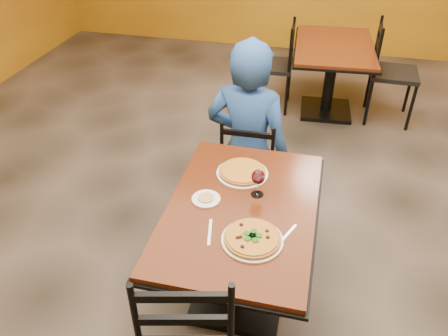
% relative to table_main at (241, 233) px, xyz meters
% --- Properties ---
extents(floor, '(7.00, 8.00, 0.01)m').
position_rel_table_main_xyz_m(floor, '(0.00, 0.50, -0.56)').
color(floor, black).
rests_on(floor, ground).
extents(table_main, '(0.83, 1.23, 0.75)m').
position_rel_table_main_xyz_m(table_main, '(0.00, 0.00, 0.00)').
color(table_main, '#5B210E').
rests_on(table_main, floor).
extents(table_second, '(0.87, 1.22, 0.75)m').
position_rel_table_main_xyz_m(table_second, '(0.41, 2.67, -0.00)').
color(table_second, '#5B210E').
rests_on(table_second, floor).
extents(chair_main_far, '(0.39, 0.39, 0.86)m').
position_rel_table_main_xyz_m(chair_main_far, '(-0.11, 0.87, -0.13)').
color(chair_main_far, black).
rests_on(chair_main_far, floor).
extents(chair_second_left, '(0.44, 0.44, 0.94)m').
position_rel_table_main_xyz_m(chair_second_left, '(-0.21, 2.67, -0.09)').
color(chair_second_left, black).
rests_on(chair_second_left, floor).
extents(chair_second_right, '(0.47, 0.47, 1.01)m').
position_rel_table_main_xyz_m(chair_second_right, '(1.03, 2.67, -0.05)').
color(chair_second_right, black).
rests_on(chair_second_right, floor).
extents(diner, '(0.70, 0.51, 1.34)m').
position_rel_table_main_xyz_m(diner, '(-0.15, 1.01, 0.11)').
color(diner, navy).
rests_on(diner, floor).
extents(plate_main, '(0.31, 0.31, 0.01)m').
position_rel_table_main_xyz_m(plate_main, '(0.10, -0.24, 0.20)').
color(plate_main, white).
rests_on(plate_main, table_main).
extents(pizza_main, '(0.28, 0.28, 0.02)m').
position_rel_table_main_xyz_m(pizza_main, '(0.10, -0.24, 0.21)').
color(pizza_main, maroon).
rests_on(pizza_main, plate_main).
extents(plate_far, '(0.31, 0.31, 0.01)m').
position_rel_table_main_xyz_m(plate_far, '(-0.06, 0.30, 0.20)').
color(plate_far, white).
rests_on(plate_far, table_main).
extents(pizza_far, '(0.28, 0.28, 0.02)m').
position_rel_table_main_xyz_m(pizza_far, '(-0.06, 0.30, 0.21)').
color(pizza_far, gold).
rests_on(pizza_far, plate_far).
extents(side_plate, '(0.16, 0.16, 0.01)m').
position_rel_table_main_xyz_m(side_plate, '(-0.20, 0.02, 0.20)').
color(side_plate, white).
rests_on(side_plate, table_main).
extents(dip, '(0.09, 0.09, 0.01)m').
position_rel_table_main_xyz_m(dip, '(-0.20, 0.02, 0.21)').
color(dip, tan).
rests_on(dip, side_plate).
extents(wine_glass, '(0.08, 0.08, 0.18)m').
position_rel_table_main_xyz_m(wine_glass, '(0.06, 0.13, 0.28)').
color(wine_glass, white).
rests_on(wine_glass, table_main).
extents(fork, '(0.05, 0.19, 0.00)m').
position_rel_table_main_xyz_m(fork, '(-0.12, -0.23, 0.20)').
color(fork, silver).
rests_on(fork, table_main).
extents(knife, '(0.10, 0.20, 0.00)m').
position_rel_table_main_xyz_m(knife, '(0.26, -0.17, 0.20)').
color(knife, silver).
rests_on(knife, table_main).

